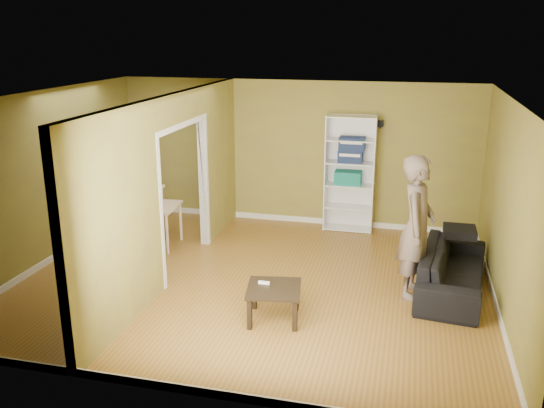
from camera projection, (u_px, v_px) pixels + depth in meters
The scene contains 15 objects.
room_shell at pixel (254, 193), 7.84m from camera, with size 6.50×6.50×6.50m.
partition at pixel (172, 188), 8.12m from camera, with size 0.22×5.50×2.60m, color olive, non-canonical shape.
wall_speaker at pixel (381, 124), 9.83m from camera, with size 0.10×0.10×0.10m, color black.
sofa at pixel (453, 264), 7.81m from camera, with size 0.88×2.06×0.78m, color black.
person at pixel (418, 215), 7.48m from camera, with size 0.64×0.82×2.25m, color slate.
bookshelf at pixel (350, 173), 10.11m from camera, with size 0.86×0.38×2.04m.
paper_box_teal at pixel (348, 178), 10.09m from camera, with size 0.46×0.30×0.23m, color #125B61.
paper_box_navy_b at pixel (350, 156), 9.97m from camera, with size 0.42×0.27×0.21m, color navy.
paper_box_navy_c at pixel (352, 143), 9.90m from camera, with size 0.44×0.29×0.23m, color #1E204A.
coffee_table at pixel (274, 292), 7.02m from camera, with size 0.65×0.65×0.43m.
game_controller at pixel (264, 283), 7.09m from camera, with size 0.14×0.04×0.03m, color white.
dining_table at pixel (143, 209), 9.42m from camera, with size 1.12×0.74×0.70m.
chair_left at pixel (100, 215), 9.65m from camera, with size 0.41×0.41×0.90m, color #D9B789, non-canonical shape.
chair_near at pixel (125, 232), 8.89m from camera, with size 0.40×0.40×0.87m, color tan, non-canonical shape.
chair_far at pixel (157, 208), 9.97m from camera, with size 0.43×0.43×0.94m, color tan, non-canonical shape.
Camera 1 is at (2.04, -7.27, 3.43)m, focal length 38.00 mm.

